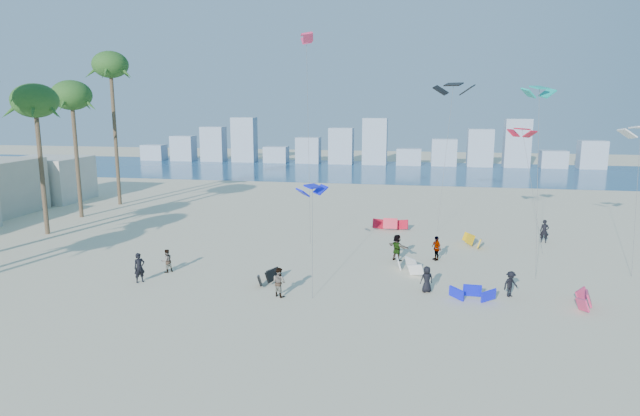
# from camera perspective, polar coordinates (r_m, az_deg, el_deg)

# --- Properties ---
(ground) EXTENTS (220.00, 220.00, 0.00)m
(ground) POSITION_cam_1_polar(r_m,az_deg,el_deg) (23.68, -14.83, -18.02)
(ground) COLOR beige
(ground) RESTS_ON ground
(ocean) EXTENTS (220.00, 220.00, 0.00)m
(ocean) POSITION_cam_1_polar(r_m,az_deg,el_deg) (91.81, 4.31, 3.88)
(ocean) COLOR navy
(ocean) RESTS_ON ground
(kitesurfer_near) EXTENTS (0.81, 0.83, 1.92)m
(kitesurfer_near) POSITION_cam_1_polar(r_m,az_deg,el_deg) (36.91, -18.26, -5.91)
(kitesurfer_near) COLOR black
(kitesurfer_near) RESTS_ON ground
(kitesurfer_mid) EXTENTS (1.07, 1.01, 1.75)m
(kitesurfer_mid) POSITION_cam_1_polar(r_m,az_deg,el_deg) (32.75, -4.28, -7.67)
(kitesurfer_mid) COLOR gray
(kitesurfer_mid) RESTS_ON ground
(kitesurfers_far) EXTENTS (27.68, 14.54, 1.92)m
(kitesurfers_far) POSITION_cam_1_polar(r_m,az_deg,el_deg) (38.59, 9.40, -4.88)
(kitesurfers_far) COLOR black
(kitesurfers_far) RESTS_ON ground
(grounded_kites) EXTENTS (20.07, 18.74, 1.01)m
(grounded_kites) POSITION_cam_1_polar(r_m,az_deg,el_deg) (40.07, 11.12, -5.00)
(grounded_kites) COLOR black
(grounded_kites) RESTS_ON ground
(flying_kites) EXTENTS (29.42, 28.17, 17.15)m
(flying_kites) POSITION_cam_1_polar(r_m,az_deg,el_deg) (44.43, 18.25, 9.85)
(flying_kites) COLOR #0E16EF
(flying_kites) RESTS_ON ground
(distant_skyline) EXTENTS (85.00, 3.00, 8.40)m
(distant_skyline) POSITION_cam_1_polar(r_m,az_deg,el_deg) (101.52, 4.24, 6.31)
(distant_skyline) COLOR #9EADBF
(distant_skyline) RESTS_ON ground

